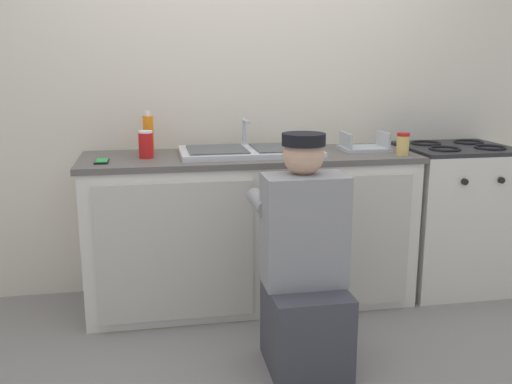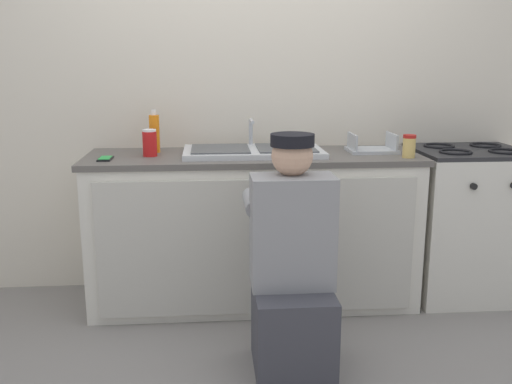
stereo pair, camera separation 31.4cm
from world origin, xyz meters
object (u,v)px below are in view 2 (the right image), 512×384
at_px(plumber_person, 292,274).
at_px(cell_phone, 105,159).
at_px(sink_double_basin, 253,151).
at_px(dish_rack_tray, 372,148).
at_px(stove_range, 465,222).
at_px(soap_bottle_orange, 155,133).
at_px(soda_cup_red, 150,143).
at_px(condiment_jar, 409,146).

relative_size(plumber_person, cell_phone, 7.89).
xyz_separation_m(plumber_person, cell_phone, (-0.94, 0.67, 0.44)).
distance_m(sink_double_basin, dish_rack_tray, 0.71).
xyz_separation_m(stove_range, cell_phone, (-2.13, -0.12, 0.45)).
xyz_separation_m(plumber_person, soap_bottle_orange, (-0.69, 0.90, 0.55)).
xyz_separation_m(cell_phone, soda_cup_red, (0.23, 0.10, 0.07)).
relative_size(stove_range, condiment_jar, 7.20).
bearing_deg(soap_bottle_orange, dish_rack_tray, -3.99).
distance_m(soap_bottle_orange, condiment_jar, 1.46).
distance_m(plumber_person, dish_rack_tray, 1.10).
distance_m(plumber_person, soda_cup_red, 1.16).
bearing_deg(sink_double_basin, soda_cup_red, -177.60).
relative_size(stove_range, dish_rack_tray, 3.29).
bearing_deg(sink_double_basin, cell_phone, -171.49).
height_order(dish_rack_tray, soda_cup_red, soda_cup_red).
height_order(soda_cup_red, condiment_jar, soda_cup_red).
distance_m(sink_double_basin, cell_phone, 0.83).
bearing_deg(soap_bottle_orange, cell_phone, -137.06).
height_order(soap_bottle_orange, condiment_jar, soap_bottle_orange).
bearing_deg(soda_cup_red, dish_rack_tray, 1.99).
bearing_deg(plumber_person, condiment_jar, 39.31).
distance_m(sink_double_basin, condiment_jar, 0.88).
bearing_deg(soda_cup_red, cell_phone, -157.20).
distance_m(sink_double_basin, soda_cup_red, 0.59).
height_order(soda_cup_red, soap_bottle_orange, soap_bottle_orange).
distance_m(stove_range, soda_cup_red, 1.96).
xyz_separation_m(plumber_person, soda_cup_red, (-0.71, 0.77, 0.51)).
relative_size(stove_range, soap_bottle_orange, 3.69).
bearing_deg(soda_cup_red, soap_bottle_orange, 83.20).
bearing_deg(stove_range, condiment_jar, -157.05).
height_order(dish_rack_tray, condiment_jar, condiment_jar).
bearing_deg(cell_phone, soap_bottle_orange, 42.94).
relative_size(sink_double_basin, plumber_person, 0.72).
relative_size(plumber_person, condiment_jar, 8.63).
bearing_deg(sink_double_basin, plumber_person, -81.40).
distance_m(cell_phone, soda_cup_red, 0.26).
height_order(stove_range, dish_rack_tray, dish_rack_tray).
xyz_separation_m(sink_double_basin, plumber_person, (0.12, -0.79, -0.45)).
bearing_deg(cell_phone, soda_cup_red, 22.80).
relative_size(cell_phone, soap_bottle_orange, 0.56).
distance_m(plumber_person, cell_phone, 1.24).
xyz_separation_m(stove_range, soda_cup_red, (-1.89, -0.02, 0.51)).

